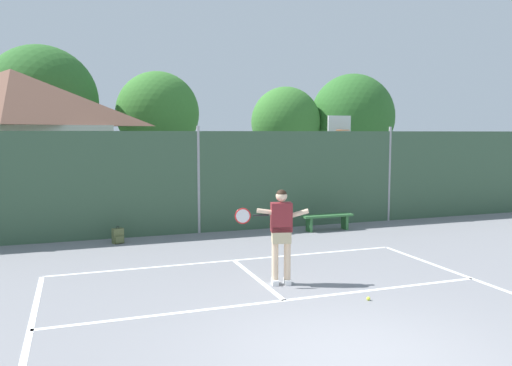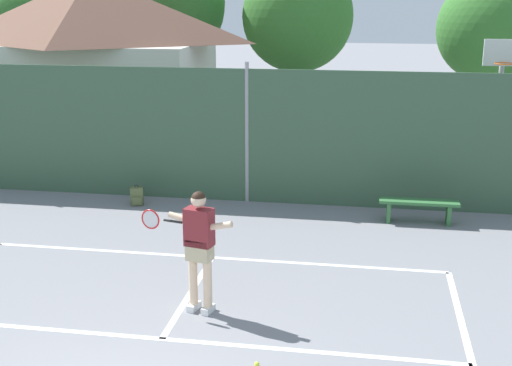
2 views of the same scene
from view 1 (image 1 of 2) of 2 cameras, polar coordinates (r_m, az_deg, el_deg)
The scene contains 10 objects.
ground_plane at distance 7.19m, azimuth 11.18°, elevation -18.57°, with size 120.00×120.00×0.00m, color gray.
court_markings at distance 7.71m, azimuth 8.62°, elevation -16.80°, with size 8.30×11.10×0.01m.
chainlink_fence at distance 15.08m, azimuth -6.39°, elevation 0.08°, with size 26.09×0.09×3.14m.
basketball_hoop at distance 18.82m, azimuth 9.13°, elevation 3.61°, with size 0.90×0.67×3.55m.
clubhouse_building at distance 19.24m, azimuth -25.29°, elevation 4.12°, with size 6.77×4.46×5.06m.
treeline_backdrop at distance 23.54m, azimuth -8.98°, elevation 7.63°, with size 23.70×4.13×6.52m.
tennis_player at distance 9.92m, azimuth 2.75°, elevation -5.00°, with size 1.43×0.34×1.85m.
tennis_ball at distance 9.45m, azimuth 12.36°, elevation -12.41°, with size 0.07×0.07×0.07m, color #CCE033.
backpack_olive at distance 14.23m, azimuth -15.05°, elevation -5.72°, with size 0.32×0.30×0.46m.
courtside_bench at distance 15.66m, azimuth 7.91°, elevation -3.93°, with size 1.60×0.36×0.48m.
Camera 1 is at (-3.39, -5.63, 2.93)m, focal length 36.07 mm.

